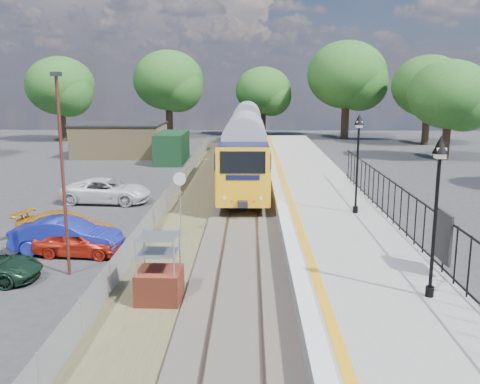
{
  "coord_description": "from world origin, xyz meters",
  "views": [
    {
      "loc": [
        0.38,
        -18.42,
        6.88
      ],
      "look_at": [
        -0.09,
        5.34,
        2.0
      ],
      "focal_mm": 40.0,
      "sensor_mm": 36.0,
      "label": 1
    }
  ],
  "objects_px": {
    "car_blue": "(67,236)",
    "victorian_lamp_north": "(358,140)",
    "speed_sign": "(180,193)",
    "car_yellow": "(68,227)",
    "brick_plinth": "(159,270)",
    "victorian_lamp_south": "(438,179)",
    "car_white": "(107,191)",
    "train": "(246,136)",
    "car_red": "(77,242)",
    "carpark_lamp": "(62,163)"
  },
  "relations": [
    {
      "from": "brick_plinth",
      "to": "train",
      "type": "bearing_deg",
      "value": 85.3
    },
    {
      "from": "victorian_lamp_north",
      "to": "car_blue",
      "type": "xyz_separation_m",
      "value": [
        -12.42,
        -3.54,
        -3.57
      ]
    },
    {
      "from": "victorian_lamp_north",
      "to": "car_white",
      "type": "height_order",
      "value": "victorian_lamp_north"
    },
    {
      "from": "car_white",
      "to": "victorian_lamp_north",
      "type": "bearing_deg",
      "value": -108.39
    },
    {
      "from": "victorian_lamp_south",
      "to": "train",
      "type": "relative_size",
      "value": 0.11
    },
    {
      "from": "victorian_lamp_south",
      "to": "car_yellow",
      "type": "xyz_separation_m",
      "value": [
        -13.13,
        8.02,
        -3.64
      ]
    },
    {
      "from": "carpark_lamp",
      "to": "victorian_lamp_north",
      "type": "bearing_deg",
      "value": 27.65
    },
    {
      "from": "victorian_lamp_south",
      "to": "carpark_lamp",
      "type": "distance_m",
      "value": 12.38
    },
    {
      "from": "brick_plinth",
      "to": "carpark_lamp",
      "type": "height_order",
      "value": "carpark_lamp"
    },
    {
      "from": "victorian_lamp_south",
      "to": "car_red",
      "type": "relative_size",
      "value": 1.34
    },
    {
      "from": "victorian_lamp_north",
      "to": "car_yellow",
      "type": "bearing_deg",
      "value": -171.3
    },
    {
      "from": "car_red",
      "to": "car_yellow",
      "type": "distance_m",
      "value": 2.16
    },
    {
      "from": "train",
      "to": "speed_sign",
      "type": "height_order",
      "value": "train"
    },
    {
      "from": "speed_sign",
      "to": "car_blue",
      "type": "xyz_separation_m",
      "value": [
        -4.32,
        -2.6,
        -1.29
      ]
    },
    {
      "from": "carpark_lamp",
      "to": "car_white",
      "type": "distance_m",
      "value": 12.46
    },
    {
      "from": "victorian_lamp_south",
      "to": "victorian_lamp_north",
      "type": "xyz_separation_m",
      "value": [
        -0.2,
        10.0,
        0.0
      ]
    },
    {
      "from": "car_red",
      "to": "car_white",
      "type": "bearing_deg",
      "value": 13.17
    },
    {
      "from": "victorian_lamp_south",
      "to": "car_yellow",
      "type": "height_order",
      "value": "victorian_lamp_south"
    },
    {
      "from": "train",
      "to": "car_blue",
      "type": "distance_m",
      "value": 26.56
    },
    {
      "from": "speed_sign",
      "to": "car_yellow",
      "type": "height_order",
      "value": "speed_sign"
    },
    {
      "from": "victorian_lamp_south",
      "to": "car_yellow",
      "type": "bearing_deg",
      "value": 148.58
    },
    {
      "from": "car_white",
      "to": "train",
      "type": "bearing_deg",
      "value": -20.94
    },
    {
      "from": "victorian_lamp_north",
      "to": "car_blue",
      "type": "relative_size",
      "value": 1.04
    },
    {
      "from": "victorian_lamp_south",
      "to": "brick_plinth",
      "type": "bearing_deg",
      "value": 168.96
    },
    {
      "from": "victorian_lamp_south",
      "to": "carpark_lamp",
      "type": "relative_size",
      "value": 0.64
    },
    {
      "from": "train",
      "to": "car_white",
      "type": "height_order",
      "value": "train"
    },
    {
      "from": "victorian_lamp_north",
      "to": "brick_plinth",
      "type": "relative_size",
      "value": 2.06
    },
    {
      "from": "victorian_lamp_north",
      "to": "victorian_lamp_south",
      "type": "bearing_deg",
      "value": -88.85
    },
    {
      "from": "train",
      "to": "brick_plinth",
      "type": "bearing_deg",
      "value": -94.7
    },
    {
      "from": "victorian_lamp_north",
      "to": "speed_sign",
      "type": "height_order",
      "value": "victorian_lamp_north"
    },
    {
      "from": "carpark_lamp",
      "to": "car_white",
      "type": "relative_size",
      "value": 1.42
    },
    {
      "from": "brick_plinth",
      "to": "car_blue",
      "type": "bearing_deg",
      "value": 133.36
    },
    {
      "from": "brick_plinth",
      "to": "speed_sign",
      "type": "height_order",
      "value": "speed_sign"
    },
    {
      "from": "victorian_lamp_south",
      "to": "victorian_lamp_north",
      "type": "distance_m",
      "value": 10.0
    },
    {
      "from": "car_yellow",
      "to": "carpark_lamp",
      "type": "bearing_deg",
      "value": -150.45
    },
    {
      "from": "car_yellow",
      "to": "car_red",
      "type": "bearing_deg",
      "value": -140.88
    },
    {
      "from": "victorian_lamp_south",
      "to": "train",
      "type": "bearing_deg",
      "value": 99.75
    },
    {
      "from": "victorian_lamp_south",
      "to": "speed_sign",
      "type": "height_order",
      "value": "victorian_lamp_south"
    },
    {
      "from": "brick_plinth",
      "to": "victorian_lamp_north",
      "type": "bearing_deg",
      "value": 47.25
    },
    {
      "from": "car_white",
      "to": "car_yellow",
      "type": "bearing_deg",
      "value": -172.22
    },
    {
      "from": "victorian_lamp_south",
      "to": "victorian_lamp_north",
      "type": "relative_size",
      "value": 1.0
    },
    {
      "from": "train",
      "to": "speed_sign",
      "type": "xyz_separation_m",
      "value": [
        -2.8,
        -22.93,
        -0.32
      ]
    },
    {
      "from": "car_yellow",
      "to": "speed_sign",
      "type": "bearing_deg",
      "value": -67.46
    },
    {
      "from": "car_blue",
      "to": "victorian_lamp_north",
      "type": "bearing_deg",
      "value": -70.06
    },
    {
      "from": "car_red",
      "to": "victorian_lamp_south",
      "type": "bearing_deg",
      "value": -111.79
    },
    {
      "from": "speed_sign",
      "to": "car_yellow",
      "type": "bearing_deg",
      "value": -155.77
    },
    {
      "from": "carpark_lamp",
      "to": "train",
      "type": "bearing_deg",
      "value": 77.49
    },
    {
      "from": "brick_plinth",
      "to": "car_red",
      "type": "xyz_separation_m",
      "value": [
        -4.09,
        4.57,
        -0.48
      ]
    },
    {
      "from": "carpark_lamp",
      "to": "car_blue",
      "type": "distance_m",
      "value": 4.3
    },
    {
      "from": "car_blue",
      "to": "car_yellow",
      "type": "xyz_separation_m",
      "value": [
        -0.51,
        1.57,
        -0.07
      ]
    }
  ]
}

